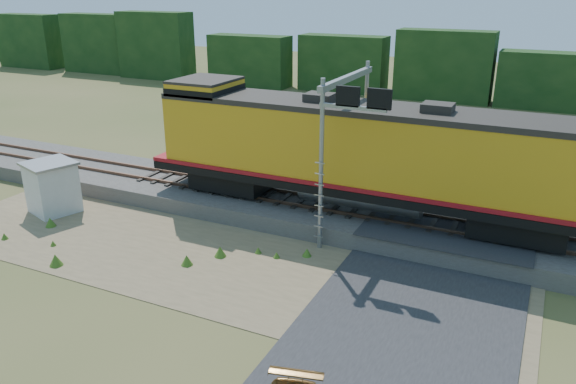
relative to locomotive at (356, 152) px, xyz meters
The scene contains 10 objects.
ground 7.47m from the locomotive, 113.47° to the right, with size 140.00×140.00×0.00m, color #475123.
ballast 4.13m from the locomotive, behind, with size 70.00×5.00×0.80m, color slate.
rails 3.77m from the locomotive, behind, with size 70.00×1.54×0.16m.
dirt_shoulder 8.02m from the locomotive, 129.94° to the right, with size 26.00×8.00×0.03m, color #8C7754.
road 7.70m from the locomotive, 50.11° to the right, with size 7.00×66.00×0.86m.
tree_line_north 32.11m from the locomotive, 94.65° to the left, with size 130.00×3.00×6.50m.
weed_clumps 9.22m from the locomotive, 135.98° to the right, with size 15.00×6.20×0.56m, color #426A1E, non-canonical shape.
locomotive is the anchor object (origin of this frame).
shed 14.83m from the locomotive, 161.45° to the right, with size 2.74×2.74×2.57m.
signal_gantry 1.94m from the locomotive, 101.58° to the right, with size 2.87×6.20×7.23m.
Camera 1 is at (10.19, -16.98, 10.64)m, focal length 35.00 mm.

